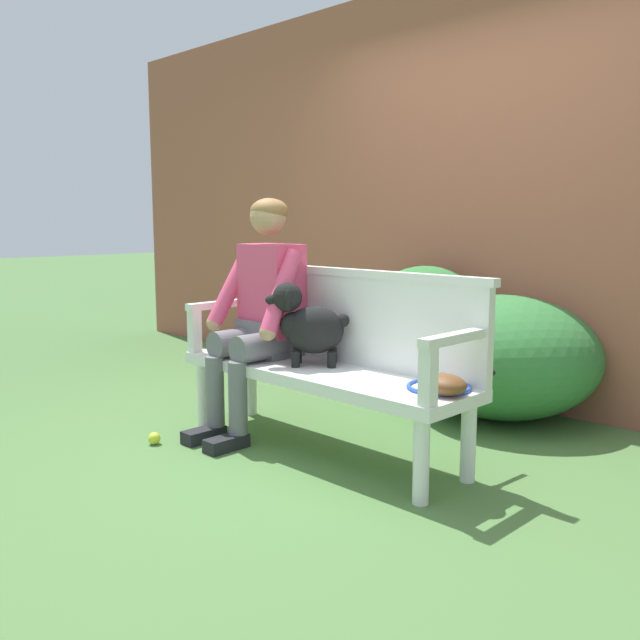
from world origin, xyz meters
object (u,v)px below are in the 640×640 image
(person_seated, at_px, (261,307))
(tennis_racket, at_px, (443,386))
(dog_on_bench, at_px, (307,324))
(tennis_ball, at_px, (154,438))
(garden_bench, at_px, (320,380))
(baseball_glove, at_px, (444,384))

(person_seated, bearing_deg, tennis_racket, 5.31)
(tennis_racket, bearing_deg, dog_on_bench, -173.67)
(dog_on_bench, distance_m, tennis_ball, 1.03)
(garden_bench, distance_m, person_seated, 0.56)
(person_seated, distance_m, tennis_racket, 1.17)
(garden_bench, xyz_separation_m, person_seated, (-0.45, -0.01, 0.33))
(dog_on_bench, distance_m, tennis_racket, 0.82)
(garden_bench, height_order, tennis_ball, garden_bench)
(dog_on_bench, relative_size, tennis_racket, 0.76)
(tennis_ball, bearing_deg, person_seated, 66.16)
(dog_on_bench, bearing_deg, tennis_racket, 6.33)
(baseball_glove, relative_size, tennis_ball, 3.33)
(person_seated, height_order, tennis_racket, person_seated)
(tennis_racket, bearing_deg, tennis_ball, -154.62)
(person_seated, height_order, baseball_glove, person_seated)
(tennis_ball, bearing_deg, garden_bench, 38.74)
(dog_on_bench, bearing_deg, tennis_ball, -136.16)
(dog_on_bench, relative_size, baseball_glove, 1.97)
(garden_bench, height_order, dog_on_bench, dog_on_bench)
(tennis_racket, relative_size, tennis_ball, 8.63)
(baseball_glove, height_order, tennis_ball, baseball_glove)
(garden_bench, xyz_separation_m, baseball_glove, (0.76, 0.01, 0.10))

